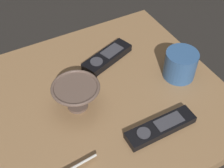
{
  "coord_description": "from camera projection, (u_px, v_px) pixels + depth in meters",
  "views": [
    {
      "loc": [
        0.47,
        -0.24,
        0.63
      ],
      "look_at": [
        -0.01,
        0.02,
        0.05
      ],
      "focal_mm": 47.81,
      "sensor_mm": 36.0,
      "label": 1
    }
  ],
  "objects": [
    {
      "name": "ground_plane",
      "position": [
        106.0,
        102.0,
        0.82
      ],
      "size": [
        6.0,
        6.0,
        0.0
      ],
      "primitive_type": "plane",
      "color": "black"
    },
    {
      "name": "table",
      "position": [
        106.0,
        98.0,
        0.81
      ],
      "size": [
        0.59,
        0.62,
        0.03
      ],
      "color": "#936D47",
      "rests_on": "ground"
    },
    {
      "name": "cereal_bowl",
      "position": [
        77.0,
        96.0,
        0.74
      ],
      "size": [
        0.12,
        0.12,
        0.07
      ],
      "color": "brown",
      "rests_on": "table"
    },
    {
      "name": "coffee_mug",
      "position": [
        180.0,
        65.0,
        0.82
      ],
      "size": [
        0.09,
        0.09,
        0.08
      ],
      "color": "#33598C",
      "rests_on": "table"
    },
    {
      "name": "tv_remote_near",
      "position": [
        107.0,
        57.0,
        0.88
      ],
      "size": [
        0.1,
        0.17,
        0.03
      ],
      "color": "black",
      "rests_on": "table"
    },
    {
      "name": "tv_remote_far",
      "position": [
        161.0,
        127.0,
        0.71
      ],
      "size": [
        0.05,
        0.18,
        0.02
      ],
      "color": "black",
      "rests_on": "table"
    }
  ]
}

